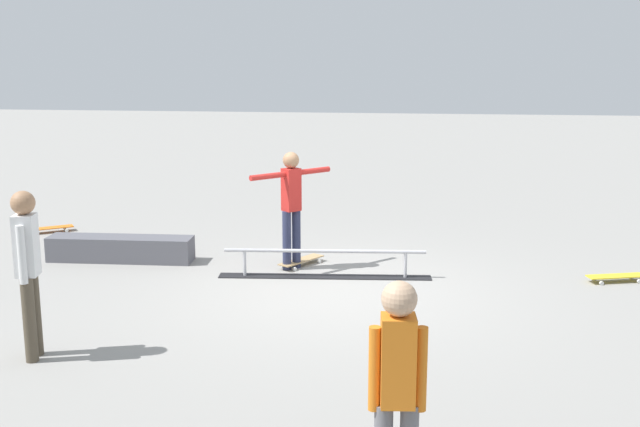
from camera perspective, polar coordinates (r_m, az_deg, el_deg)
name	(u,v)px	position (r m, az deg, el deg)	size (l,w,h in m)	color
ground_plane	(338,291)	(10.05, 1.35, -5.78)	(60.00, 60.00, 0.00)	gray
grind_rail	(325,265)	(10.62, 0.35, -3.83)	(2.93, 0.50, 0.40)	black
skate_ledge	(121,249)	(11.82, -14.51, -2.54)	(2.14, 0.43, 0.37)	#595960
skater_main	(291,202)	(10.86, -2.13, 0.88)	(1.00, 1.03, 1.68)	#2D3351
skateboard_main	(301,261)	(11.22, -1.40, -3.50)	(0.60, 0.78, 0.09)	tan
bystander_white_shirt	(28,265)	(8.17, -20.78, -3.60)	(0.24, 0.39, 1.72)	brown
bystander_orange_shirt	(397,390)	(5.05, 5.73, -12.85)	(0.38, 0.23, 1.66)	slate
loose_skateboard_yellow	(616,276)	(11.18, 21.04, -4.36)	(0.82, 0.42, 0.09)	yellow
loose_skateboard_orange	(49,228)	(14.05, -19.39, -1.04)	(0.77, 0.62, 0.09)	orange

